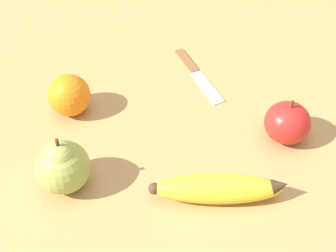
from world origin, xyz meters
TOP-DOWN VIEW (x-y plane):
  - ground_plane at (0.00, 0.00)m, footprint 3.00×3.00m
  - banana at (-0.14, -0.11)m, footprint 0.14×0.18m
  - orange at (-0.12, 0.19)m, footprint 0.07×0.07m
  - pear at (-0.24, 0.09)m, footprint 0.08×0.08m
  - apple at (0.03, -0.14)m, footprint 0.07×0.07m
  - paring_knife at (0.09, 0.07)m, footprint 0.11×0.16m

SIDE VIEW (x-z plane):
  - ground_plane at x=0.00m, z-range 0.00..0.00m
  - paring_knife at x=0.09m, z-range 0.00..0.01m
  - banana at x=-0.14m, z-range 0.00..0.04m
  - apple at x=0.03m, z-range -0.01..0.07m
  - orange at x=-0.12m, z-range 0.00..0.07m
  - pear at x=-0.24m, z-range -0.01..0.09m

